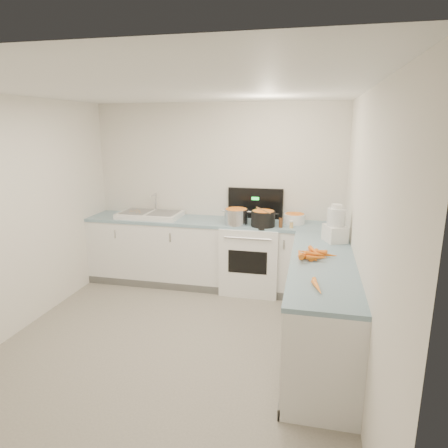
% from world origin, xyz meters
% --- Properties ---
extents(floor, '(3.50, 4.00, 0.00)m').
position_xyz_m(floor, '(0.00, 0.00, 0.00)').
color(floor, gray).
rests_on(floor, ground).
extents(ceiling, '(3.50, 4.00, 0.00)m').
position_xyz_m(ceiling, '(0.00, 0.00, 2.50)').
color(ceiling, silver).
rests_on(ceiling, ground).
extents(wall_back, '(3.50, 0.00, 2.50)m').
position_xyz_m(wall_back, '(0.00, 2.00, 1.25)').
color(wall_back, silver).
rests_on(wall_back, ground).
extents(wall_front, '(3.50, 0.00, 2.50)m').
position_xyz_m(wall_front, '(0.00, -2.00, 1.25)').
color(wall_front, silver).
rests_on(wall_front, ground).
extents(wall_left, '(0.00, 4.00, 2.50)m').
position_xyz_m(wall_left, '(-1.75, 0.00, 1.25)').
color(wall_left, silver).
rests_on(wall_left, ground).
extents(wall_right, '(0.00, 4.00, 2.50)m').
position_xyz_m(wall_right, '(1.75, 0.00, 1.25)').
color(wall_right, silver).
rests_on(wall_right, ground).
extents(counter_back, '(3.50, 0.62, 0.94)m').
position_xyz_m(counter_back, '(0.00, 1.70, 0.47)').
color(counter_back, white).
rests_on(counter_back, ground).
extents(counter_right, '(0.62, 2.20, 0.94)m').
position_xyz_m(counter_right, '(1.45, 0.30, 0.47)').
color(counter_right, white).
rests_on(counter_right, ground).
extents(stove, '(0.76, 0.65, 1.36)m').
position_xyz_m(stove, '(0.55, 1.69, 0.47)').
color(stove, white).
rests_on(stove, ground).
extents(sink, '(0.86, 0.52, 0.31)m').
position_xyz_m(sink, '(-0.90, 1.70, 0.98)').
color(sink, white).
rests_on(sink, counter_back).
extents(steel_pot, '(0.37, 0.37, 0.23)m').
position_xyz_m(steel_pot, '(0.36, 1.55, 1.03)').
color(steel_pot, silver).
rests_on(steel_pot, stove).
extents(black_pot, '(0.33, 0.33, 0.22)m').
position_xyz_m(black_pot, '(0.71, 1.54, 1.03)').
color(black_pot, black).
rests_on(black_pot, stove).
extents(wooden_spoon, '(0.23, 0.34, 0.02)m').
position_xyz_m(wooden_spoon, '(0.71, 1.54, 1.15)').
color(wooden_spoon, '#AD7A47').
rests_on(wooden_spoon, black_pot).
extents(mixing_bowl, '(0.35, 0.35, 0.13)m').
position_xyz_m(mixing_bowl, '(1.10, 1.77, 1.00)').
color(mixing_bowl, white).
rests_on(mixing_bowl, counter_back).
extents(extract_bottle, '(0.05, 0.05, 0.13)m').
position_xyz_m(extract_bottle, '(0.94, 1.51, 1.00)').
color(extract_bottle, '#593319').
rests_on(extract_bottle, counter_back).
extents(spice_jar, '(0.05, 0.05, 0.08)m').
position_xyz_m(spice_jar, '(1.08, 1.52, 0.98)').
color(spice_jar, '#E5B266').
rests_on(spice_jar, counter_back).
extents(food_processor, '(0.29, 0.31, 0.42)m').
position_xyz_m(food_processor, '(1.58, 1.01, 1.12)').
color(food_processor, white).
rests_on(food_processor, counter_right).
extents(carrot_pile, '(0.40, 0.39, 0.09)m').
position_xyz_m(carrot_pile, '(1.34, 0.37, 0.98)').
color(carrot_pile, orange).
rests_on(carrot_pile, counter_right).
extents(peeled_carrots, '(0.10, 0.30, 0.04)m').
position_xyz_m(peeled_carrots, '(1.39, -0.38, 0.96)').
color(peeled_carrots, orange).
rests_on(peeled_carrots, counter_right).
extents(peelings, '(0.21, 0.26, 0.01)m').
position_xyz_m(peelings, '(-1.12, 1.69, 1.02)').
color(peelings, tan).
rests_on(peelings, sink).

